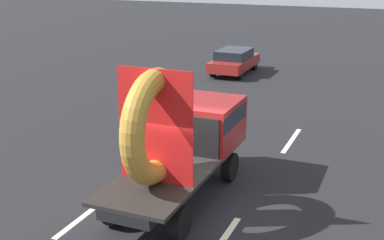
# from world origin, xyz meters

# --- Properties ---
(ground_plane) EXTENTS (120.00, 120.00, 0.00)m
(ground_plane) POSITION_xyz_m (0.00, 0.00, 0.00)
(ground_plane) COLOR black
(flatbed_truck) EXTENTS (2.02, 5.67, 3.80)m
(flatbed_truck) POSITION_xyz_m (-0.12, 0.64, 1.70)
(flatbed_truck) COLOR black
(flatbed_truck) RESTS_ON ground_plane
(distant_sedan) EXTENTS (1.79, 4.17, 1.36)m
(distant_sedan) POSITION_xyz_m (-3.71, 15.78, 0.73)
(distant_sedan) COLOR black
(distant_sedan) RESTS_ON ground_plane
(lane_dash_left_near) EXTENTS (0.16, 2.77, 0.01)m
(lane_dash_left_near) POSITION_xyz_m (-1.91, -1.36, 0.00)
(lane_dash_left_near) COLOR beige
(lane_dash_left_near) RESTS_ON ground_plane
(lane_dash_left_far) EXTENTS (0.16, 2.75, 0.01)m
(lane_dash_left_far) POSITION_xyz_m (-1.91, 6.58, 0.00)
(lane_dash_left_far) COLOR beige
(lane_dash_left_far) RESTS_ON ground_plane
(lane_dash_right_far) EXTENTS (0.16, 2.67, 0.01)m
(lane_dash_right_far) POSITION_xyz_m (1.67, 5.98, 0.00)
(lane_dash_right_far) COLOR beige
(lane_dash_right_far) RESTS_ON ground_plane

